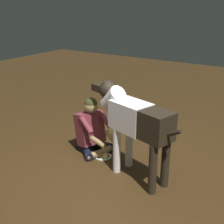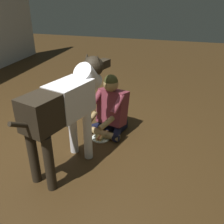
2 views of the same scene
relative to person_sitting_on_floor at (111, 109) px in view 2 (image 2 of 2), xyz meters
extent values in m
plane|color=#392712|center=(-0.71, 0.60, -0.35)|extent=(16.14, 16.14, 0.00)
cube|color=black|center=(0.09, -0.03, -0.29)|extent=(0.33, 0.39, 0.12)
cylinder|color=black|center=(-0.11, -0.13, -0.29)|extent=(0.41, 0.17, 0.11)
cylinder|color=#9B7E4D|center=(-0.23, -0.02, -0.29)|extent=(0.17, 0.37, 0.09)
cylinder|color=black|center=(-0.02, 0.17, -0.29)|extent=(0.37, 0.35, 0.11)
cylinder|color=#9B7E4D|center=(-0.19, 0.14, -0.29)|extent=(0.21, 0.37, 0.09)
cube|color=brown|center=(0.05, -0.01, 0.01)|extent=(0.40, 0.47, 0.53)
cylinder|color=brown|center=(-0.15, -0.14, 0.16)|extent=(0.30, 0.16, 0.24)
cylinder|color=#9B7E4D|center=(-0.32, -0.04, -0.05)|extent=(0.27, 0.18, 0.12)
cylinder|color=brown|center=(-0.05, 0.20, 0.16)|extent=(0.30, 0.16, 0.24)
cylinder|color=#9B7E4D|center=(-0.25, 0.20, -0.05)|extent=(0.28, 0.11, 0.12)
sphere|color=#9B7E4D|center=(0.01, 0.00, 0.37)|extent=(0.21, 0.21, 0.21)
sphere|color=#353618|center=(0.01, 0.00, 0.41)|extent=(0.19, 0.19, 0.19)
cylinder|color=silver|center=(-0.63, 0.31, -0.04)|extent=(0.10, 0.10, 0.64)
cylinder|color=silver|center=(-0.70, 0.08, -0.04)|extent=(0.10, 0.10, 0.64)
cylinder|color=black|center=(-1.25, 0.48, -0.04)|extent=(0.10, 0.10, 0.64)
cylinder|color=black|center=(-1.31, 0.26, -0.04)|extent=(0.10, 0.10, 0.64)
cube|color=silver|center=(-0.80, 0.23, 0.47)|extent=(0.58, 0.46, 0.37)
cube|color=black|center=(-1.17, 0.34, 0.47)|extent=(0.51, 0.42, 0.35)
cylinder|color=silver|center=(-0.47, 0.14, 0.62)|extent=(0.42, 0.32, 0.36)
sphere|color=black|center=(-0.37, 0.11, 0.72)|extent=(0.25, 0.25, 0.25)
cube|color=black|center=(-0.17, 0.05, 0.70)|extent=(0.21, 0.16, 0.10)
cone|color=black|center=(-0.36, 0.18, 0.81)|extent=(0.11, 0.11, 0.11)
cone|color=black|center=(-0.40, 0.04, 0.81)|extent=(0.11, 0.11, 0.11)
cylinder|color=black|center=(-1.39, 0.41, 0.43)|extent=(0.32, 0.14, 0.21)
cylinder|color=white|center=(-0.25, 0.07, -0.35)|extent=(0.26, 0.26, 0.01)
cylinder|color=#DEB867|center=(-0.25, 0.05, -0.32)|extent=(0.19, 0.06, 0.05)
cylinder|color=#DEB867|center=(-0.25, 0.09, -0.32)|extent=(0.19, 0.06, 0.05)
cylinder|color=#9C4C2A|center=(-0.25, 0.07, -0.31)|extent=(0.20, 0.04, 0.04)
camera|label=1|loc=(-2.51, 3.30, 1.83)|focal=47.91mm
camera|label=2|loc=(-3.07, -0.89, 1.55)|focal=40.05mm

